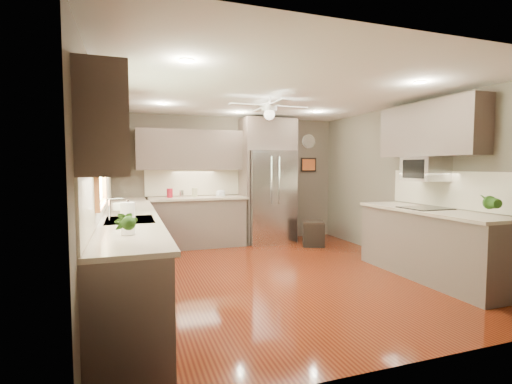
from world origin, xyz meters
TOP-DOWN VIEW (x-y plane):
  - floor at (0.00, 0.00)m, footprint 5.00×5.00m
  - ceiling at (0.00, 0.00)m, footprint 5.00×5.00m
  - wall_back at (0.00, 2.50)m, footprint 4.50×0.00m
  - wall_front at (0.00, -2.50)m, footprint 4.50×0.00m
  - wall_left at (-2.25, 0.00)m, footprint 0.00×5.00m
  - wall_right at (2.25, 0.00)m, footprint 0.00×5.00m
  - canister_a at (-1.22, 2.24)m, footprint 0.14×0.14m
  - canister_b at (-1.00, 2.26)m, footprint 0.08×0.08m
  - canister_c at (-0.77, 2.19)m, footprint 0.13×0.13m
  - soap_bottle at (-2.06, 0.05)m, footprint 0.10×0.11m
  - potted_plant_left at (-1.96, -1.80)m, footprint 0.18×0.13m
  - potted_plant_right at (1.91, -1.66)m, footprint 0.23×0.21m
  - bowl at (-0.25, 2.23)m, footprint 0.22×0.22m
  - left_run at (-1.95, 0.15)m, footprint 0.65×4.70m
  - back_run at (-0.72, 2.20)m, footprint 1.85×0.65m
  - uppers at (-0.74, 0.71)m, footprint 4.50×4.70m
  - window at (-2.22, -0.50)m, footprint 0.05×1.12m
  - sink at (-1.93, -0.50)m, footprint 0.50×0.70m
  - refrigerator at (0.70, 2.16)m, footprint 1.06×0.75m
  - right_run at (1.93, -0.80)m, footprint 0.70×2.20m
  - microwave at (2.03, -0.55)m, footprint 0.43×0.55m
  - ceiling_fan at (-0.00, 0.30)m, footprint 1.18×1.18m
  - recessed_lights at (-0.04, 0.40)m, footprint 2.84×3.14m
  - wall_clock at (1.75, 2.48)m, footprint 0.30×0.03m
  - framed_print at (1.75, 2.48)m, footprint 0.36×0.03m
  - stool at (1.38, 1.52)m, footprint 0.53×0.53m
  - paper_towel at (-1.95, -1.44)m, footprint 0.12×0.12m

SIDE VIEW (x-z plane):
  - floor at x=0.00m, z-range 0.00..0.00m
  - stool at x=1.38m, z-range 0.00..0.48m
  - left_run at x=-1.95m, z-range -0.24..1.21m
  - back_run at x=-0.72m, z-range -0.24..1.21m
  - right_run at x=1.93m, z-range -0.24..1.21m
  - sink at x=-1.93m, z-range 0.75..1.07m
  - bowl at x=-0.25m, z-range 0.94..0.99m
  - canister_b at x=-1.00m, z-range 0.95..1.07m
  - canister_a at x=-1.22m, z-range 0.93..1.11m
  - canister_c at x=-0.77m, z-range 0.94..1.12m
  - soap_bottle at x=-2.06m, z-range 0.94..1.13m
  - paper_towel at x=-1.95m, z-range 0.93..1.23m
  - potted_plant_left at x=-1.96m, z-range 0.94..1.27m
  - potted_plant_right at x=1.91m, z-range 0.94..1.29m
  - refrigerator at x=0.70m, z-range -0.04..2.41m
  - wall_back at x=0.00m, z-range -1.00..3.50m
  - wall_front at x=0.00m, z-range -1.00..3.50m
  - wall_left at x=-2.25m, z-range -1.25..3.75m
  - wall_right at x=2.25m, z-range -1.25..3.75m
  - microwave at x=2.03m, z-range 1.31..1.65m
  - framed_print at x=1.75m, z-range 1.40..1.70m
  - window at x=-2.22m, z-range 1.09..2.01m
  - uppers at x=-0.74m, z-range 1.39..2.35m
  - wall_clock at x=1.75m, z-range 1.90..2.20m
  - ceiling_fan at x=0.00m, z-range 2.17..2.49m
  - recessed_lights at x=-0.04m, z-range 2.49..2.50m
  - ceiling at x=0.00m, z-range 2.50..2.50m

